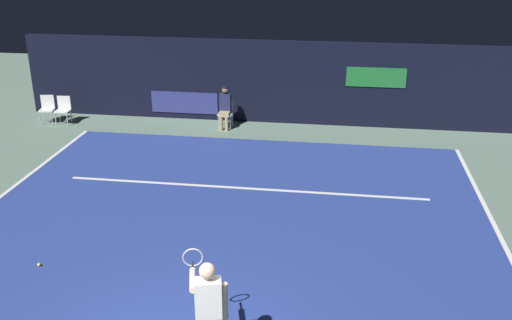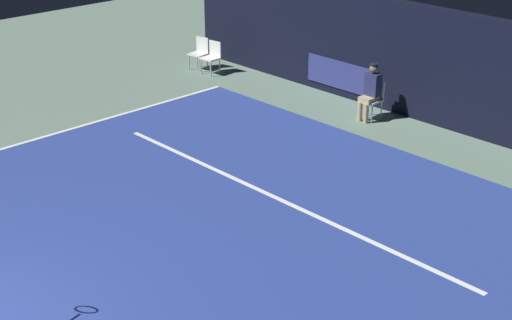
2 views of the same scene
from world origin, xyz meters
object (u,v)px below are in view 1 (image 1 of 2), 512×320
at_px(tennis_player, 208,310).
at_px(courtside_chair_far, 47,107).
at_px(line_judge_on_chair, 225,107).
at_px(tennis_ball, 39,265).
at_px(courtside_chair_near, 63,108).

relative_size(tennis_player, courtside_chair_far, 1.97).
distance_m(line_judge_on_chair, courtside_chair_far, 5.75).
height_order(tennis_player, tennis_ball, tennis_player).
distance_m(courtside_chair_near, tennis_ball, 8.74).
bearing_deg(courtside_chair_far, tennis_ball, -64.19).
distance_m(line_judge_on_chair, tennis_ball, 8.59).
bearing_deg(courtside_chair_near, tennis_ball, -67.41).
bearing_deg(tennis_player, courtside_chair_near, 124.72).
height_order(tennis_player, courtside_chair_near, tennis_player).
bearing_deg(tennis_player, line_judge_on_chair, 100.10).
distance_m(line_judge_on_chair, courtside_chair_near, 5.20).
xyz_separation_m(tennis_player, courtside_chair_near, (-7.05, 10.18, -0.49)).
height_order(line_judge_on_chair, courtside_chair_near, line_judge_on_chair).
height_order(tennis_player, line_judge_on_chair, tennis_player).
bearing_deg(line_judge_on_chair, tennis_player, -79.90).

